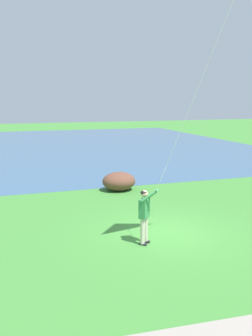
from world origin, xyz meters
The scene contains 4 objects.
ground_plane centered at (0.00, 0.00, 0.00)m, with size 120.00×120.00×0.00m, color #3D7F33.
lake_water centered at (24.78, 4.00, 0.00)m, with size 36.00×44.00×0.01m, color #385B7F.
person_kite_flyer centered at (-0.71, 1.02, 1.05)m, with size 0.59×0.59×1.83m.
lakeside_shrub centered at (6.13, -0.23, 0.46)m, with size 1.45×1.66×0.92m, color brown.
Camera 1 is at (-10.94, 4.99, 4.50)m, focal length 39.39 mm.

